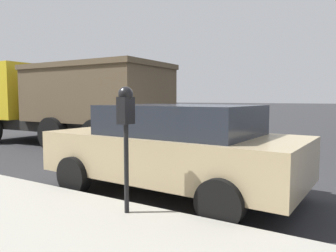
# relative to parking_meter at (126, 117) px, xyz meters

# --- Properties ---
(ground_plane) EXTENTS (220.00, 220.00, 0.00)m
(ground_plane) POSITION_rel_parking_meter_xyz_m (2.56, 0.42, -1.38)
(ground_plane) COLOR #2B2B2D
(parking_meter) EXTENTS (0.21, 0.19, 1.60)m
(parking_meter) POSITION_rel_parking_meter_xyz_m (0.00, 0.00, 0.00)
(parking_meter) COLOR black
(parking_meter) RESTS_ON sidewalk
(car_tan) EXTENTS (2.27, 4.39, 1.51)m
(car_tan) POSITION_rel_parking_meter_xyz_m (1.52, 0.20, -0.59)
(car_tan) COLOR tan
(car_tan) RESTS_ON ground_plane
(dump_truck) EXTENTS (3.09, 7.38, 2.89)m
(dump_truck) POSITION_rel_parking_meter_xyz_m (4.78, 6.44, 0.22)
(dump_truck) COLOR black
(dump_truck) RESTS_ON ground_plane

